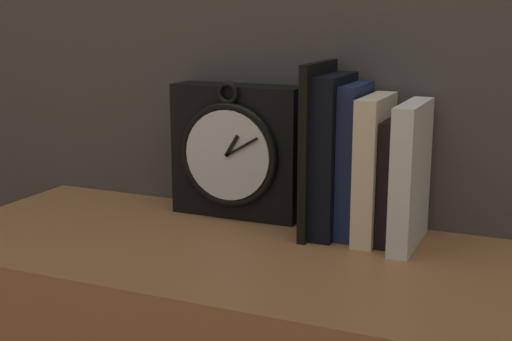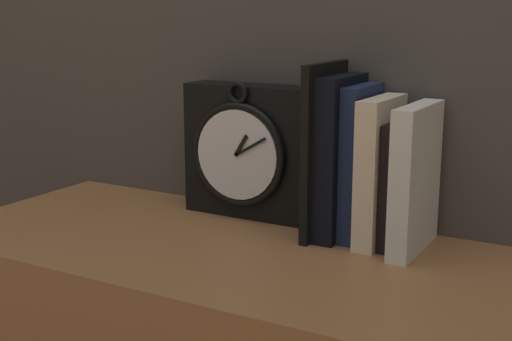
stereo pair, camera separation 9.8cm
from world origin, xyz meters
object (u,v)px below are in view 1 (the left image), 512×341
Objects in this scene: book_slot0_black at (318,149)px; book_slot5_white at (411,175)px; book_slot2_navy at (354,160)px; clock at (237,151)px; book_slot4_black at (393,180)px; book_slot1_black at (333,155)px; book_slot3_cream at (374,168)px.

book_slot5_white is (0.14, -0.00, -0.03)m from book_slot0_black.
book_slot2_navy reaches higher than book_slot5_white.
clock is 0.27m from book_slot4_black.
book_slot0_black is 1.25× the size of book_slot5_white.
book_slot2_navy is 0.07m from book_slot4_black.
book_slot2_navy is at bearing 14.10° from book_slot0_black.
book_slot0_black is at bearing -165.52° from book_slot1_black.
book_slot2_navy is 1.07× the size of book_slot3_cream.
clock reaches higher than book_slot5_white.
book_slot5_white is at bearing -4.89° from book_slot1_black.
book_slot0_black is (0.15, -0.03, 0.02)m from clock.
book_slot1_black reaches higher than book_slot4_black.
book_slot5_white is (0.29, -0.04, -0.00)m from clock.
book_slot5_white is (0.12, -0.01, -0.02)m from book_slot1_black.
book_slot0_black reaches higher than book_slot1_black.
book_slot1_black is (0.02, 0.01, -0.01)m from book_slot0_black.
book_slot0_black is 0.09m from book_slot3_cream.
book_slot2_navy is 1.10× the size of book_slot5_white.
book_slot2_navy is (0.20, -0.02, 0.01)m from clock.
book_slot1_black is at bearing -176.99° from book_slot4_black.
book_slot4_black is at bearing 151.86° from book_slot5_white.
book_slot2_navy is at bearing 13.80° from book_slot1_black.
book_slot4_black is (0.03, 0.01, -0.02)m from book_slot3_cream.
book_slot1_black reaches higher than book_slot5_white.
book_slot0_black is at bearing -11.96° from clock.
book_slot4_black is (0.06, -0.00, -0.02)m from book_slot2_navy.
clock is 1.24× the size of book_slot4_black.
clock is 0.29m from book_slot5_white.
book_slot2_navy is at bearing -5.16° from clock.
book_slot3_cream is (0.06, -0.00, -0.01)m from book_slot1_black.
book_slot1_black is at bearing -8.47° from clock.
book_slot4_black is at bearing -4.54° from clock.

